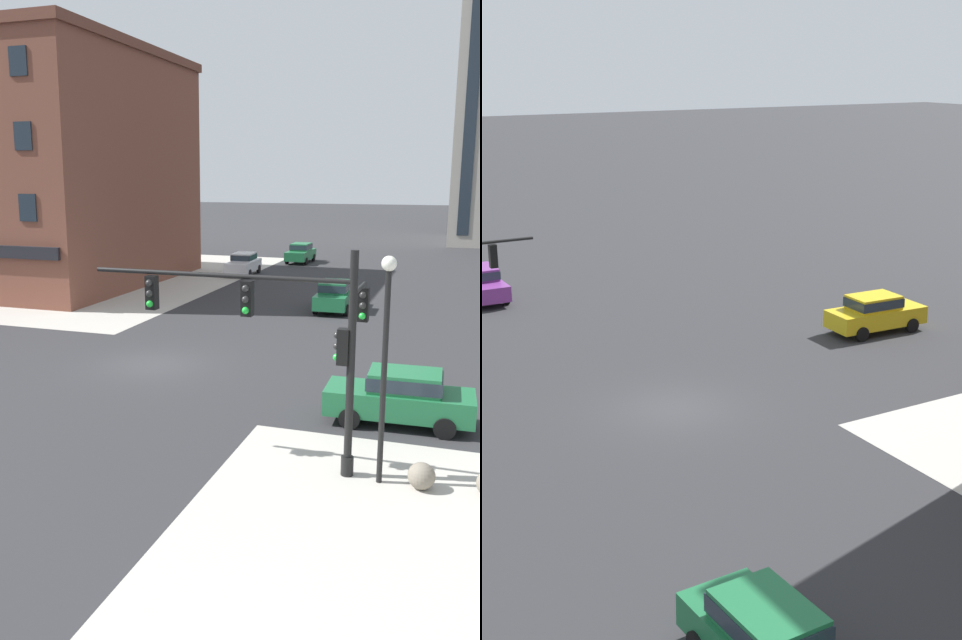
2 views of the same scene
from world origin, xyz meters
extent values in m
plane|color=#2D2D30|center=(0.00, 0.00, 0.00)|extent=(320.00, 320.00, 0.00)
cube|color=#B7B2A8|center=(-20.00, 20.00, 0.00)|extent=(32.00, 32.00, 0.02)
cylinder|color=black|center=(9.18, -7.52, 0.25)|extent=(0.32, 0.32, 0.50)
cylinder|color=black|center=(9.18, -7.52, 2.85)|extent=(0.20, 0.20, 5.70)
cylinder|color=black|center=(5.71, -7.52, 4.94)|extent=(6.93, 0.12, 0.12)
cylinder|color=black|center=(9.18, -6.62, 4.64)|extent=(0.11, 1.80, 0.11)
cube|color=black|center=(6.51, -7.52, 4.39)|extent=(0.28, 0.28, 0.90)
sphere|color=#282828|center=(6.51, -7.68, 4.67)|extent=(0.18, 0.18, 0.18)
sphere|color=#282828|center=(6.51, -7.68, 4.39)|extent=(0.18, 0.18, 0.18)
sphere|color=green|center=(6.51, -7.68, 4.11)|extent=(0.18, 0.18, 0.18)
cube|color=black|center=(3.85, -7.52, 4.39)|extent=(0.28, 0.28, 0.90)
sphere|color=#282828|center=(3.85, -7.68, 4.67)|extent=(0.18, 0.18, 0.18)
sphere|color=#282828|center=(3.85, -7.68, 4.39)|extent=(0.18, 0.18, 0.18)
sphere|color=green|center=(3.85, -7.68, 4.11)|extent=(0.18, 0.18, 0.18)
cube|color=black|center=(8.98, -7.52, 3.34)|extent=(0.28, 0.28, 0.90)
sphere|color=#282828|center=(8.82, -7.52, 3.62)|extent=(0.18, 0.18, 0.18)
sphere|color=#282828|center=(8.82, -7.52, 3.34)|extent=(0.18, 0.18, 0.18)
sphere|color=green|center=(8.82, -7.52, 3.06)|extent=(0.18, 0.18, 0.18)
cube|color=black|center=(9.18, -5.82, 4.09)|extent=(0.28, 0.28, 0.90)
sphere|color=#282828|center=(9.18, -5.98, 4.37)|extent=(0.18, 0.18, 0.18)
sphere|color=#282828|center=(9.18, -5.98, 4.09)|extent=(0.18, 0.18, 0.18)
sphere|color=green|center=(9.18, -5.98, 3.81)|extent=(0.18, 0.18, 0.18)
sphere|color=gray|center=(11.01, -7.69, 0.33)|extent=(0.66, 0.66, 0.66)
cylinder|color=black|center=(10.00, -7.66, 2.63)|extent=(0.14, 0.14, 5.26)
sphere|color=white|center=(10.00, -7.66, 5.44)|extent=(0.36, 0.36, 0.36)
cube|color=#1E6B3D|center=(4.78, 13.30, 0.70)|extent=(1.89, 4.45, 0.76)
cube|color=#1E6B3D|center=(4.78, 13.15, 1.38)|extent=(1.56, 2.15, 0.60)
cube|color=#232D38|center=(4.78, 13.15, 1.38)|extent=(1.59, 2.24, 0.40)
cylinder|color=black|center=(3.90, 14.64, 0.32)|extent=(0.24, 0.65, 0.64)
cylinder|color=black|center=(5.57, 14.69, 0.32)|extent=(0.24, 0.65, 0.64)
cylinder|color=black|center=(3.98, 11.91, 0.32)|extent=(0.24, 0.65, 0.64)
cylinder|color=black|center=(5.65, 11.96, 0.32)|extent=(0.24, 0.65, 0.64)
cube|color=#1E6B3D|center=(-2.17, 33.26, 0.70)|extent=(1.82, 4.42, 0.76)
cube|color=#1E6B3D|center=(-2.17, 33.41, 1.38)|extent=(1.52, 2.13, 0.60)
cube|color=#232D38|center=(-2.17, 33.41, 1.38)|extent=(1.56, 2.22, 0.40)
cylinder|color=black|center=(-1.35, 31.88, 0.32)|extent=(0.23, 0.64, 0.64)
cylinder|color=black|center=(-3.03, 31.90, 0.32)|extent=(0.23, 0.64, 0.64)
cylinder|color=black|center=(-1.32, 34.61, 0.32)|extent=(0.23, 0.64, 0.64)
cylinder|color=black|center=(-2.99, 34.63, 0.32)|extent=(0.23, 0.64, 0.64)
cube|color=#1E6B3D|center=(10.02, -3.46, 0.70)|extent=(4.45, 1.90, 0.76)
cube|color=#1E6B3D|center=(10.17, -3.45, 1.38)|extent=(2.16, 1.56, 0.60)
cube|color=#232D38|center=(10.17, -3.45, 1.38)|extent=(2.25, 1.60, 0.40)
cylinder|color=black|center=(8.68, -4.34, 0.32)|extent=(0.65, 0.24, 0.64)
cylinder|color=black|center=(8.63, -2.67, 0.32)|extent=(0.65, 0.24, 0.64)
cylinder|color=black|center=(11.41, -4.25, 0.32)|extent=(0.65, 0.24, 0.64)
cylinder|color=black|center=(11.35, -2.58, 0.32)|extent=(0.65, 0.24, 0.64)
cube|color=silver|center=(-4.51, 24.63, 0.70)|extent=(1.98, 4.48, 0.76)
cube|color=silver|center=(-4.52, 24.78, 1.38)|extent=(1.60, 2.18, 0.60)
cube|color=#232D38|center=(-4.52, 24.78, 1.38)|extent=(1.64, 2.27, 0.40)
cylinder|color=black|center=(-3.61, 23.31, 0.32)|extent=(0.25, 0.65, 0.64)
cylinder|color=black|center=(-5.28, 23.23, 0.32)|extent=(0.25, 0.65, 0.64)
cylinder|color=black|center=(-3.74, 26.03, 0.32)|extent=(0.25, 0.65, 0.64)
cylinder|color=black|center=(-5.41, 25.95, 0.32)|extent=(0.25, 0.65, 0.64)
cube|color=brown|center=(-18.51, 17.52, 7.61)|extent=(19.03, 19.04, 15.23)
cube|color=brown|center=(-18.51, 17.52, 15.53)|extent=(19.41, 19.42, 0.60)
cube|color=#1E2833|center=(-11.38, 7.96, 5.71)|extent=(1.10, 0.08, 1.50)
cube|color=#1E2833|center=(-11.38, 7.96, 9.52)|extent=(1.10, 0.08, 1.50)
cube|color=#1E2833|center=(-11.38, 7.96, 13.32)|extent=(1.10, 0.08, 1.50)
camera|label=1|loc=(11.71, -23.14, 7.40)|focal=37.31mm
camera|label=2|loc=(12.79, 25.11, 11.65)|focal=49.12mm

